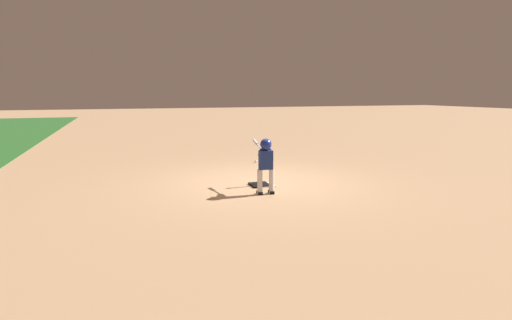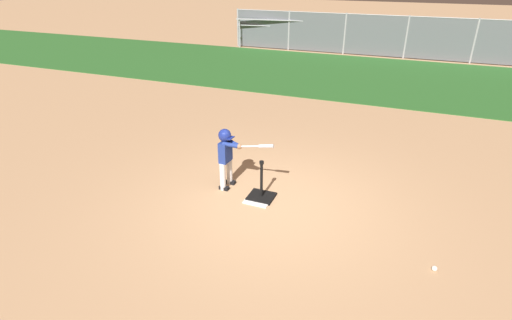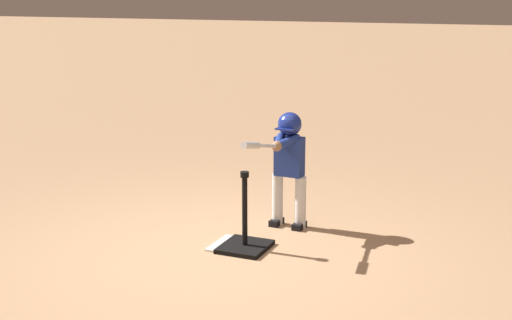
% 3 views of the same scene
% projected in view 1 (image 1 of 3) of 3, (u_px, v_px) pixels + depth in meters
% --- Properties ---
extents(ground_plane, '(90.00, 90.00, 0.00)m').
position_uv_depth(ground_plane, '(262.00, 182.00, 9.14)').
color(ground_plane, tan).
extents(home_plate, '(0.45, 0.45, 0.02)m').
position_uv_depth(home_plate, '(264.00, 185.00, 8.84)').
color(home_plate, white).
rests_on(home_plate, ground_plane).
extents(batting_tee, '(0.45, 0.41, 0.72)m').
position_uv_depth(batting_tee, '(260.00, 181.00, 8.82)').
color(batting_tee, black).
rests_on(batting_tee, ground_plane).
extents(batter_child, '(1.05, 0.36, 1.13)m').
position_uv_depth(batter_child, '(265.00, 159.00, 8.01)').
color(batter_child, silver).
rests_on(batter_child, ground_plane).
extents(baseball, '(0.07, 0.07, 0.07)m').
position_uv_depth(baseball, '(256.00, 161.00, 11.75)').
color(baseball, white).
rests_on(baseball, ground_plane).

